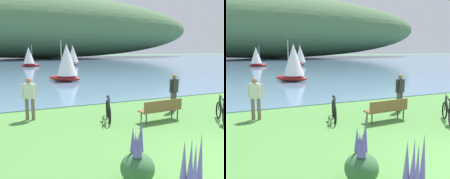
{
  "view_description": "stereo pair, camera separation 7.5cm",
  "coord_description": "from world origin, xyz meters",
  "views": [
    {
      "loc": [
        -5.23,
        -3.85,
        2.86
      ],
      "look_at": [
        -0.82,
        6.45,
        1.0
      ],
      "focal_mm": 40.05,
      "sensor_mm": 36.0,
      "label": 1
    },
    {
      "loc": [
        -5.16,
        -3.88,
        2.86
      ],
      "look_at": [
        -0.82,
        6.45,
        1.0
      ],
      "focal_mm": 40.05,
      "sensor_mm": 36.0,
      "label": 2
    }
  ],
  "objects": [
    {
      "name": "bay_water",
      "position": [
        0.0,
        47.95,
        0.02
      ],
      "size": [
        180.0,
        80.0,
        0.04
      ],
      "primitive_type": "cube",
      "color": "#5B7F9E",
      "rests_on": "ground"
    },
    {
      "name": "distant_hillside",
      "position": [
        5.64,
        70.51,
        8.84
      ],
      "size": [
        95.87,
        28.0,
        17.6
      ],
      "primitive_type": "ellipsoid",
      "color": "#4C7047",
      "rests_on": "bay_water"
    },
    {
      "name": "park_bench_near_camera",
      "position": [
        0.3,
        4.16,
        0.52
      ],
      "size": [
        1.83,
        0.61,
        0.88
      ],
      "color": "brown",
      "rests_on": "ground"
    },
    {
      "name": "bicycle_leaning_near_bench",
      "position": [
        -1.56,
        5.11,
        0.4
      ],
      "size": [
        0.58,
        1.71,
        1.01
      ],
      "color": "black",
      "rests_on": "ground"
    },
    {
      "name": "bicycle_beside_path",
      "position": [
        2.37,
        3.1,
        0.4
      ],
      "size": [
        1.01,
        1.52,
        1.01
      ],
      "color": "black",
      "rests_on": "ground"
    },
    {
      "name": "person_at_shoreline",
      "position": [
        -4.42,
        6.42,
        0.98
      ],
      "size": [
        0.58,
        0.34,
        1.71
      ],
      "color": "#72604C",
      "rests_on": "ground"
    },
    {
      "name": "person_on_the_grass",
      "position": [
        1.75,
        5.32,
        0.98
      ],
      "size": [
        0.58,
        0.33,
        1.71
      ],
      "color": "#4C4C51",
      "rests_on": "ground"
    },
    {
      "name": "echium_bush_mid_cluster",
      "position": [
        -2.78,
        0.51,
        0.4
      ],
      "size": [
        0.74,
        0.74,
        1.45
      ],
      "color": "#386B3D",
      "rests_on": "ground"
    },
    {
      "name": "sailboat_nearest_to_shore",
      "position": [
        5.13,
        36.69,
        1.69
      ],
      "size": [
        1.79,
        3.0,
        3.51
      ],
      "color": "#B22323",
      "rests_on": "bay_water"
    },
    {
      "name": "sailboat_mid_bay",
      "position": [
        -0.43,
        17.18,
        1.69
      ],
      "size": [
        2.85,
        2.73,
        3.5
      ],
      "color": "#B22323",
      "rests_on": "bay_water"
    },
    {
      "name": "sailboat_toward_hillside",
      "position": [
        -1.77,
        36.54,
        1.59
      ],
      "size": [
        2.87,
        1.85,
        3.29
      ],
      "color": "#B22323",
      "rests_on": "bay_water"
    }
  ]
}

